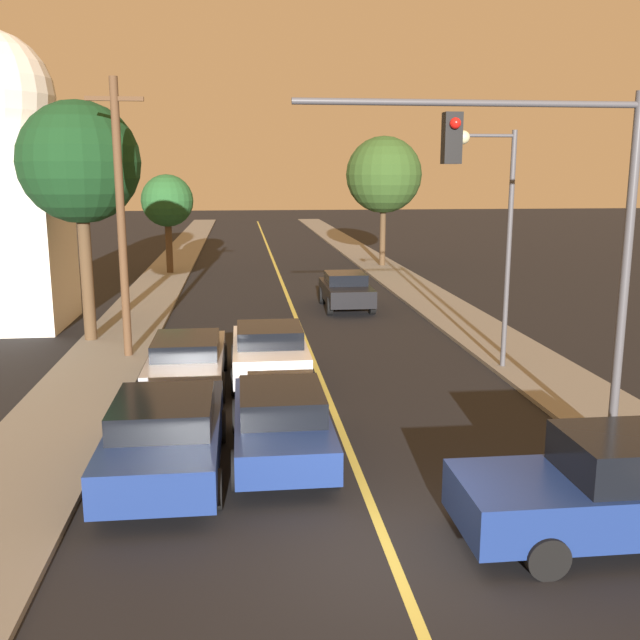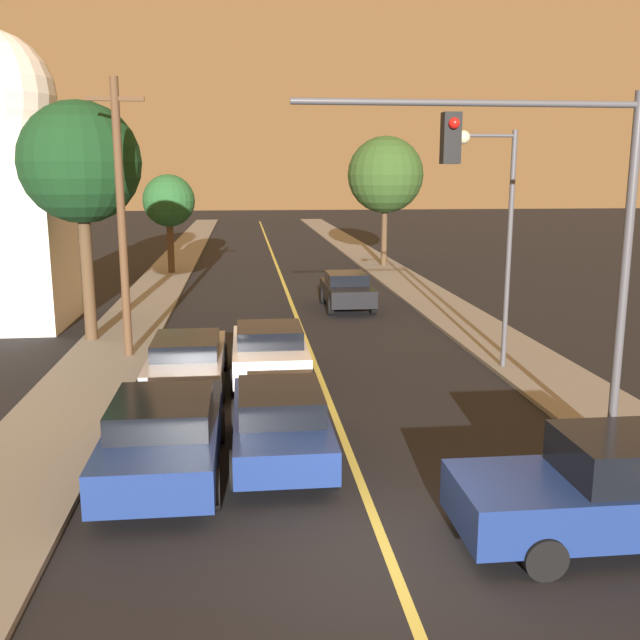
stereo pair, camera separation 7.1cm
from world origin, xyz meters
TOP-DOWN VIEW (x-y plane):
  - ground_plane at (0.00, 0.00)m, footprint 200.00×200.00m
  - road_surface at (0.00, 36.00)m, footprint 9.70×80.00m
  - sidewalk_left at (-6.10, 36.00)m, footprint 2.50×80.00m
  - sidewalk_right at (6.10, 36.00)m, footprint 2.50×80.00m
  - car_near_lane_front at (-1.36, 3.80)m, footprint 1.90×4.55m
  - car_near_lane_second at (-1.36, 9.17)m, footprint 2.03×4.16m
  - car_outer_lane_front at (-3.49, 3.24)m, footprint 2.08×4.82m
  - car_outer_lane_second at (-3.49, 8.80)m, footprint 1.97×4.75m
  - car_far_oncoming at (2.18, 19.16)m, footprint 1.91×4.15m
  - car_crossing_right at (3.61, 0.06)m, footprint 5.09×1.95m
  - traffic_signal_mast at (3.74, 3.56)m, footprint 6.47×0.42m
  - streetlamp_right at (4.80, 9.45)m, footprint 1.65×0.36m
  - utility_pole_left at (-5.45, 11.85)m, footprint 1.60×0.24m
  - tree_left_near at (-6.97, 14.10)m, footprint 3.77×3.77m
  - tree_left_far at (-5.91, 30.15)m, footprint 2.79×2.79m
  - tree_right_near at (6.24, 31.92)m, footprint 4.37×4.37m

SIDE VIEW (x-z plane):
  - ground_plane at x=0.00m, z-range 0.00..0.00m
  - road_surface at x=0.00m, z-range 0.00..0.01m
  - sidewalk_left at x=-6.10m, z-range 0.00..0.12m
  - sidewalk_right at x=6.10m, z-range 0.00..0.12m
  - car_outer_lane_second at x=-3.49m, z-range 0.06..1.41m
  - car_near_lane_front at x=-1.36m, z-range 0.04..1.49m
  - car_far_oncoming at x=2.18m, z-range 0.04..1.50m
  - car_near_lane_second at x=-1.36m, z-range 0.04..1.54m
  - car_outer_lane_front at x=-3.49m, z-range 0.04..1.55m
  - car_crossing_right at x=3.61m, z-range -0.01..1.66m
  - tree_left_far at x=-5.91m, z-range 1.32..6.60m
  - utility_pole_left at x=-5.45m, z-range 0.28..8.22m
  - streetlamp_right at x=4.80m, z-range 1.07..7.50m
  - traffic_signal_mast at x=3.74m, z-range 1.41..8.18m
  - tree_right_near at x=6.24m, z-range 1.63..9.05m
  - tree_left_near at x=-6.97m, z-range 1.96..9.49m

